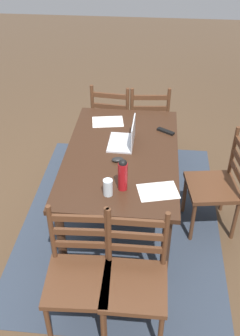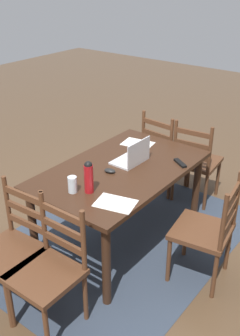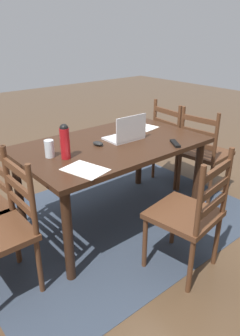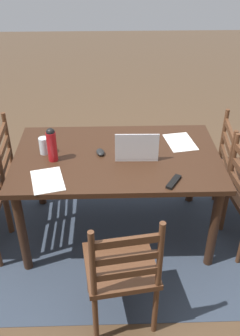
% 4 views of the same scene
% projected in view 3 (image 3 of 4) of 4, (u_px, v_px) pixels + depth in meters
% --- Properties ---
extents(ground_plane, '(14.00, 14.00, 0.00)m').
position_uv_depth(ground_plane, '(113.00, 219.00, 2.97)').
color(ground_plane, brown).
extents(area_rug, '(2.51, 1.86, 0.01)m').
position_uv_depth(area_rug, '(113.00, 219.00, 2.97)').
color(area_rug, '#333D4C').
rests_on(area_rug, ground).
extents(dining_table, '(1.57, 0.96, 0.77)m').
position_uv_depth(dining_table, '(112.00, 153.00, 2.70)').
color(dining_table, '#382114').
rests_on(dining_table, ground).
extents(chair_far_head, '(0.50, 0.50, 0.95)m').
position_uv_depth(chair_far_head, '(189.00, 215.00, 2.19)').
color(chair_far_head, '#56331E').
rests_on(chair_far_head, ground).
extents(chair_left_far, '(0.48, 0.48, 0.95)m').
position_uv_depth(chair_left_far, '(204.00, 153.00, 3.28)').
color(chair_left_far, '#56331E').
rests_on(chair_left_far, ground).
extents(chair_left_near, '(0.48, 0.48, 0.95)m').
position_uv_depth(chair_left_near, '(175.00, 143.00, 3.55)').
color(chair_left_near, '#56331E').
rests_on(chair_left_near, ground).
extents(chair_right_far, '(0.44, 0.44, 0.95)m').
position_uv_depth(chair_right_far, '(1.00, 231.00, 2.02)').
color(chair_right_far, '#56331E').
rests_on(chair_right_far, ground).
extents(laptop, '(0.32, 0.23, 0.23)m').
position_uv_depth(laptop, '(127.00, 134.00, 2.70)').
color(laptop, silver).
rests_on(laptop, dining_table).
extents(water_bottle, '(0.07, 0.07, 0.27)m').
position_uv_depth(water_bottle, '(65.00, 141.00, 2.29)').
color(water_bottle, '#A81419').
rests_on(water_bottle, dining_table).
extents(drinking_glass, '(0.07, 0.07, 0.13)m').
position_uv_depth(drinking_glass, '(49.00, 149.00, 2.34)').
color(drinking_glass, silver).
rests_on(drinking_glass, dining_table).
extents(computer_mouse, '(0.08, 0.11, 0.03)m').
position_uv_depth(computer_mouse, '(98.00, 143.00, 2.59)').
color(computer_mouse, black).
rests_on(computer_mouse, dining_table).
extents(tv_remote, '(0.13, 0.17, 0.02)m').
position_uv_depth(tv_remote, '(175.00, 143.00, 2.62)').
color(tv_remote, black).
rests_on(tv_remote, dining_table).
extents(paper_stack_left, '(0.28, 0.34, 0.00)m').
position_uv_depth(paper_stack_left, '(85.00, 170.00, 2.15)').
color(paper_stack_left, white).
rests_on(paper_stack_left, dining_table).
extents(paper_stack_right, '(0.26, 0.33, 0.00)m').
position_uv_depth(paper_stack_right, '(141.00, 127.00, 3.09)').
color(paper_stack_right, white).
rests_on(paper_stack_right, dining_table).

